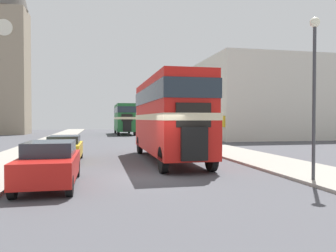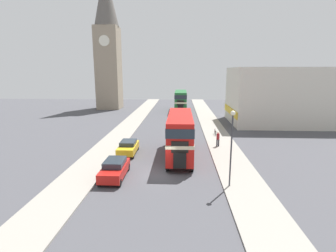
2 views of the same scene
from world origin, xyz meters
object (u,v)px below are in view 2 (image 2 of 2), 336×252
(car_parked_near, at_px, (115,169))
(street_lamp, at_px, (232,138))
(double_decker_bus, at_px, (180,132))
(car_parked_mid, at_px, (128,147))
(bus_distant, at_px, (181,99))
(bicycle_on_pavement, at_px, (215,132))
(church_tower, at_px, (107,39))
(pedestrian_walking, at_px, (218,138))

(car_parked_near, height_order, street_lamp, street_lamp)
(double_decker_bus, distance_m, street_lamp, 8.32)
(car_parked_near, bearing_deg, car_parked_mid, 91.41)
(double_decker_bus, height_order, street_lamp, street_lamp)
(car_parked_near, relative_size, street_lamp, 0.73)
(bus_distant, height_order, bicycle_on_pavement, bus_distant)
(church_tower, bearing_deg, bus_distant, -12.66)
(pedestrian_walking, height_order, bicycle_on_pavement, pedestrian_walking)
(pedestrian_walking, bearing_deg, bus_distant, 99.03)
(pedestrian_walking, distance_m, street_lamp, 11.24)
(car_parked_mid, distance_m, bicycle_on_pavement, 13.54)
(bus_distant, relative_size, church_tower, 0.33)
(bicycle_on_pavement, height_order, street_lamp, street_lamp)
(car_parked_mid, distance_m, church_tower, 39.41)
(car_parked_mid, xyz_separation_m, bicycle_on_pavement, (10.46, 8.60, -0.26))
(car_parked_mid, xyz_separation_m, pedestrian_walking, (10.02, 2.95, 0.37))
(bus_distant, height_order, pedestrian_walking, bus_distant)
(bus_distant, bearing_deg, double_decker_bus, -89.99)
(double_decker_bus, bearing_deg, church_tower, 115.48)
(bus_distant, bearing_deg, pedestrian_walking, -80.97)
(bicycle_on_pavement, bearing_deg, church_tower, 129.80)
(bus_distant, relative_size, car_parked_near, 2.41)
(bicycle_on_pavement, distance_m, street_lamp, 16.91)
(street_lamp, bearing_deg, bicycle_on_pavement, 86.49)
(street_lamp, bearing_deg, car_parked_near, 171.44)
(double_decker_bus, bearing_deg, bicycle_on_pavement, 62.28)
(street_lamp, distance_m, church_tower, 48.76)
(bicycle_on_pavement, distance_m, church_tower, 37.19)
(pedestrian_walking, xyz_separation_m, church_tower, (-21.25, 31.68, 14.74))
(car_parked_mid, relative_size, pedestrian_walking, 2.29)
(double_decker_bus, distance_m, car_parked_mid, 5.95)
(street_lamp, bearing_deg, pedestrian_walking, 86.94)
(double_decker_bus, xyz_separation_m, church_tower, (-16.81, 35.28, 13.20))
(car_parked_near, height_order, car_parked_mid, car_parked_near)
(car_parked_near, relative_size, church_tower, 0.14)
(pedestrian_walking, bearing_deg, car_parked_near, -136.18)
(bus_distant, xyz_separation_m, car_parked_mid, (-5.59, -30.85, -1.91))
(church_tower, bearing_deg, bicycle_on_pavement, -50.20)
(car_parked_near, xyz_separation_m, bicycle_on_pavement, (10.30, 15.12, -0.31))
(pedestrian_walking, xyz_separation_m, street_lamp, (-0.58, -10.86, 2.85))
(car_parked_near, bearing_deg, church_tower, 105.47)
(car_parked_mid, relative_size, church_tower, 0.13)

